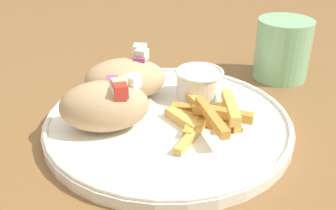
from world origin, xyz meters
The scene contains 7 objects.
table centered at (0.00, 0.00, 0.70)m, with size 1.57×1.57×0.76m.
plate centered at (0.02, -0.01, 0.77)m, with size 0.31×0.31×0.02m.
pita_sandwich_near centered at (-0.05, -0.04, 0.81)m, with size 0.12×0.08×0.07m.
pita_sandwich_far centered at (-0.04, 0.04, 0.80)m, with size 0.12×0.10×0.07m.
fries_pile centered at (0.07, -0.02, 0.79)m, with size 0.11×0.14×0.03m.
sauce_ramekin centered at (0.06, 0.05, 0.80)m, with size 0.07×0.07×0.04m.
water_glass centered at (0.19, 0.16, 0.81)m, with size 0.09×0.09×0.09m.
Camera 1 is at (0.06, -0.44, 1.03)m, focal length 42.00 mm.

